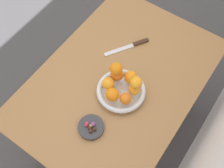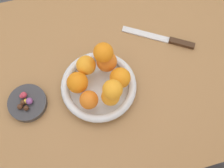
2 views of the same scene
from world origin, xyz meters
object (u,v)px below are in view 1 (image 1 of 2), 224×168
at_px(fruit_bowl, 121,91).
at_px(candy_ball_2, 91,126).
at_px(orange_5, 108,83).
at_px(orange_7, 115,68).
at_px(orange_1, 126,99).
at_px(knife, 131,46).
at_px(dining_table, 118,87).
at_px(orange_0, 112,95).
at_px(candy_ball_0, 86,125).
at_px(candy_ball_6, 90,128).
at_px(candy_ball_4, 87,124).
at_px(candy_ball_1, 95,129).
at_px(candy_dish, 91,127).
at_px(candy_ball_3, 91,131).
at_px(orange_3, 131,77).
at_px(candy_ball_5, 93,124).
at_px(orange_2, 134,89).
at_px(orange_4, 117,74).
at_px(orange_6, 136,83).

relative_size(fruit_bowl, candy_ball_2, 15.68).
xyz_separation_m(orange_5, orange_7, (-0.06, 0.00, 0.06)).
bearing_deg(orange_1, knife, -151.33).
relative_size(dining_table, orange_0, 16.64).
bearing_deg(orange_1, dining_table, -134.23).
distance_m(candy_ball_0, candy_ball_6, 0.02).
height_order(orange_5, orange_7, orange_7).
xyz_separation_m(candy_ball_2, candy_ball_4, (0.00, -0.02, 0.00)).
height_order(orange_1, candy_ball_1, orange_1).
xyz_separation_m(candy_dish, candy_ball_1, (0.00, 0.02, 0.02)).
distance_m(candy_ball_1, candy_ball_3, 0.02).
bearing_deg(orange_5, candy_ball_0, 7.67).
relative_size(orange_3, candy_ball_2, 4.22).
relative_size(candy_ball_3, candy_ball_5, 0.84).
relative_size(dining_table, orange_5, 17.65).
relative_size(orange_0, candy_ball_4, 3.36).
bearing_deg(orange_2, candy_ball_4, -19.48).
xyz_separation_m(candy_ball_0, candy_ball_2, (-0.01, 0.02, -0.00)).
relative_size(candy_dish, candy_ball_1, 7.17).
distance_m(fruit_bowl, orange_7, 0.13).
distance_m(orange_4, orange_7, 0.06).
xyz_separation_m(orange_2, orange_5, (0.05, -0.12, 0.00)).
relative_size(orange_1, orange_6, 0.97).
bearing_deg(fruit_bowl, orange_3, 171.25).
bearing_deg(orange_2, fruit_bowl, -68.75).
xyz_separation_m(orange_3, orange_7, (0.03, -0.07, 0.06)).
bearing_deg(orange_7, candy_dish, 10.11).
distance_m(orange_0, candy_ball_3, 0.20).
bearing_deg(orange_6, candy_ball_0, -18.63).
bearing_deg(candy_ball_6, knife, -167.86).
bearing_deg(candy_ball_5, orange_0, -179.01).
bearing_deg(candy_dish, orange_0, 179.63).
bearing_deg(orange_6, knife, -143.41).
distance_m(orange_4, candy_ball_3, 0.30).
bearing_deg(dining_table, orange_0, 19.93).
distance_m(dining_table, orange_1, 0.22).
relative_size(orange_5, candy_ball_5, 2.92).
bearing_deg(candy_dish, orange_5, -166.71).
bearing_deg(candy_ball_5, knife, -167.22).
distance_m(orange_7, candy_ball_3, 0.31).
height_order(candy_ball_2, knife, candy_ball_2).
bearing_deg(candy_ball_0, orange_1, 157.49).
bearing_deg(orange_3, orange_1, 20.99).
xyz_separation_m(candy_dish, orange_7, (-0.27, -0.05, 0.12)).
bearing_deg(orange_4, orange_6, 83.25).
distance_m(orange_7, candy_ball_2, 0.29).
height_order(candy_ball_0, candy_ball_3, candy_ball_3).
height_order(orange_2, candy_ball_4, orange_2).
distance_m(candy_dish, candy_ball_3, 0.03).
height_order(orange_0, orange_7, orange_7).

